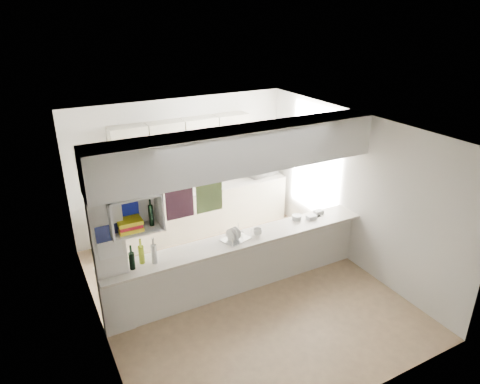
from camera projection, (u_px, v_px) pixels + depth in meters
floor at (241, 290)px, 6.73m from camera, size 4.80×4.80×0.00m
ceiling at (241, 129)px, 5.70m from camera, size 4.80×4.80×0.00m
wall_back at (182, 166)px, 8.16m from camera, size 4.20×0.00×4.20m
wall_left at (92, 251)px, 5.31m from camera, size 0.00×4.80×4.80m
wall_right at (352, 189)px, 7.12m from camera, size 0.00×4.80×4.80m
servery_partition at (230, 195)px, 6.00m from camera, size 4.20×0.50×2.60m
cubby_shelf at (133, 215)px, 5.32m from camera, size 0.65×0.35×0.50m
kitchen_run at (196, 192)px, 8.20m from camera, size 3.60×0.63×2.24m
microwave at (261, 167)px, 8.74m from camera, size 0.67×0.50×0.34m
bowl at (262, 157)px, 8.70m from camera, size 0.26×0.26×0.06m
dish_rack at (235, 235)px, 6.31m from camera, size 0.46×0.39×0.21m
cup at (258, 232)px, 6.42m from camera, size 0.17×0.17×0.10m
wine_bottles at (143, 256)px, 5.66m from camera, size 0.38×0.16×0.38m
plastic_tubs at (307, 216)px, 6.99m from camera, size 0.59×0.23×0.08m
utensil_jar at (188, 186)px, 8.08m from camera, size 0.10×0.10×0.14m
knife_block at (171, 187)px, 7.96m from camera, size 0.11×0.10×0.18m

